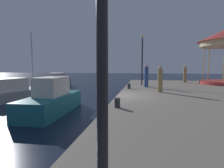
# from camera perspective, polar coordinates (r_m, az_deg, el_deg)

# --- Properties ---
(ground_plane) EXTENTS (120.00, 120.00, 0.00)m
(ground_plane) POSITION_cam_1_polar(r_m,az_deg,el_deg) (11.20, 1.68, -7.50)
(ground_plane) COLOR black
(sailboat_grey) EXTENTS (3.52, 6.22, 5.39)m
(sailboat_grey) POSITION_cam_1_polar(r_m,az_deg,el_deg) (16.20, -27.10, -1.90)
(sailboat_grey) COLOR gray
(sailboat_grey) RESTS_ON ground
(motorboat_teal) EXTENTS (1.85, 4.80, 1.95)m
(motorboat_teal) POSITION_cam_1_polar(r_m,az_deg,el_deg) (10.42, -18.37, -4.72)
(motorboat_teal) COLOR #19606B
(motorboat_teal) RESTS_ON ground
(motorboat_navy) EXTENTS (2.93, 5.73, 1.77)m
(motorboat_navy) POSITION_cam_1_polar(r_m,az_deg,el_deg) (23.02, -16.93, 0.65)
(motorboat_navy) COLOR #19214C
(motorboat_navy) RESTS_ON ground
(lamp_post_mid_promenade) EXTENTS (0.36, 0.36, 4.68)m
(lamp_post_mid_promenade) POSITION_cam_1_polar(r_m,az_deg,el_deg) (17.29, 9.52, 10.19)
(lamp_post_mid_promenade) COLOR black
(lamp_post_mid_promenade) RESTS_ON quay_dock
(bollard_north) EXTENTS (0.24, 0.24, 0.40)m
(bollard_north) POSITION_cam_1_polar(r_m,az_deg,el_deg) (14.23, 5.38, -0.67)
(bollard_north) COLOR #2D2D33
(bollard_north) RESTS_ON quay_dock
(bollard_south) EXTENTS (0.24, 0.24, 0.40)m
(bollard_south) POSITION_cam_1_polar(r_m,az_deg,el_deg) (7.65, 1.68, -5.92)
(bollard_south) COLOR #2D2D33
(bollard_south) RESTS_ON quay_dock
(person_far_corner) EXTENTS (0.34, 0.34, 1.77)m
(person_far_corner) POSITION_cam_1_polar(r_m,az_deg,el_deg) (12.60, 14.93, 1.27)
(person_far_corner) COLOR #937A4C
(person_far_corner) RESTS_ON quay_dock
(person_near_carousel) EXTENTS (0.34, 0.34, 1.91)m
(person_near_carousel) POSITION_cam_1_polar(r_m,az_deg,el_deg) (15.56, 10.79, 2.37)
(person_near_carousel) COLOR #2D4C8C
(person_near_carousel) RESTS_ON quay_dock
(person_mid_promenade) EXTENTS (0.34, 0.34, 1.84)m
(person_mid_promenade) POSITION_cam_1_polar(r_m,az_deg,el_deg) (21.37, 22.01, 2.78)
(person_mid_promenade) COLOR #937A4C
(person_mid_promenade) RESTS_ON quay_dock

